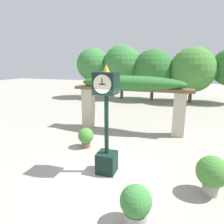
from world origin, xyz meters
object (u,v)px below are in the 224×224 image
at_px(pedestal_clock, 106,120).
at_px(potted_plant_far_left, 212,173).
at_px(potted_plant_near_right, 136,204).
at_px(potted_plant_near_left, 86,136).

relative_size(pedestal_clock, potted_plant_far_left, 3.14).
height_order(pedestal_clock, potted_plant_far_left, pedestal_clock).
bearing_deg(potted_plant_near_right, pedestal_clock, 125.43).
bearing_deg(pedestal_clock, potted_plant_near_right, -54.57).
xyz_separation_m(pedestal_clock, potted_plant_near_left, (-1.36, 1.44, -1.16)).
distance_m(pedestal_clock, potted_plant_near_right, 2.38).
relative_size(potted_plant_near_left, potted_plant_far_left, 0.78).
relative_size(pedestal_clock, potted_plant_near_right, 3.70).
distance_m(potted_plant_near_left, potted_plant_far_left, 4.44).
bearing_deg(potted_plant_near_left, pedestal_clock, -46.64).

